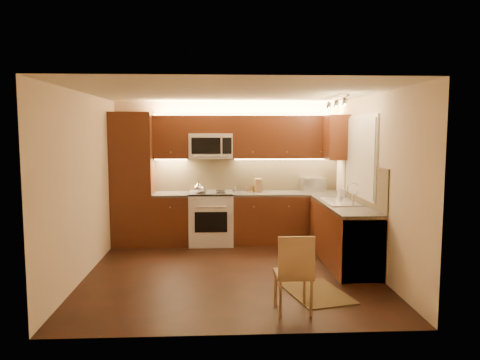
{
  "coord_description": "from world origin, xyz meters",
  "views": [
    {
      "loc": [
        -0.2,
        -6.3,
        1.99
      ],
      "look_at": [
        0.15,
        0.55,
        1.25
      ],
      "focal_mm": 34.43,
      "sensor_mm": 36.0,
      "label": 1
    }
  ],
  "objects": [
    {
      "name": "rug",
      "position": [
        1.01,
        -0.9,
        0.01
      ],
      "size": [
        0.85,
        1.09,
        0.01
      ],
      "primitive_type": "cube",
      "rotation": [
        0.0,
        0.0,
        0.25
      ],
      "color": "black",
      "rests_on": "floor"
    },
    {
      "name": "toaster_oven",
      "position": [
        1.53,
        1.84,
        1.03
      ],
      "size": [
        0.45,
        0.36,
        0.25
      ],
      "primitive_type": "cube",
      "rotation": [
        0.0,
        0.0,
        0.11
      ],
      "color": "silver",
      "rests_on": "counter_back_right"
    },
    {
      "name": "kettle",
      "position": [
        -0.51,
        1.52,
        1.02
      ],
      "size": [
        0.18,
        0.18,
        0.21
      ],
      "primitive_type": null,
      "rotation": [
        0.0,
        0.0,
        -0.02
      ],
      "color": "silver",
      "rests_on": "stove"
    },
    {
      "name": "microwave",
      "position": [
        -0.3,
        1.81,
        1.72
      ],
      "size": [
        0.76,
        0.38,
        0.44
      ],
      "primitive_type": null,
      "color": "silver",
      "rests_on": "wall_back"
    },
    {
      "name": "faucet",
      "position": [
        1.88,
        0.55,
        1.05
      ],
      "size": [
        0.2,
        0.04,
        0.3
      ],
      "primitive_type": null,
      "color": "silver",
      "rests_on": "counter_right"
    },
    {
      "name": "window_blinds",
      "position": [
        1.97,
        0.55,
        1.6
      ],
      "size": [
        0.02,
        1.36,
        1.16
      ],
      "primitive_type": "cube",
      "color": "silver",
      "rests_on": "wall_right"
    },
    {
      "name": "spice_jar_d",
      "position": [
        0.37,
        1.88,
        0.95
      ],
      "size": [
        0.06,
        0.06,
        0.1
      ],
      "primitive_type": "cylinder",
      "rotation": [
        0.0,
        0.0,
        0.34
      ],
      "color": "brown",
      "rests_on": "counter_back_right"
    },
    {
      "name": "base_cab_right",
      "position": [
        1.7,
        0.4,
        0.43
      ],
      "size": [
        0.6,
        2.0,
        0.86
      ],
      "primitive_type": "cube",
      "color": "#47200F",
      "rests_on": "floor"
    },
    {
      "name": "base_cab_back_right",
      "position": [
        1.04,
        1.7,
        0.43
      ],
      "size": [
        1.92,
        0.6,
        0.86
      ],
      "primitive_type": "cube",
      "color": "#47200F",
      "rests_on": "floor"
    },
    {
      "name": "backsplash_back",
      "position": [
        0.35,
        1.99,
        1.2
      ],
      "size": [
        3.3,
        0.02,
        0.6
      ],
      "primitive_type": "cube",
      "color": "tan",
      "rests_on": "wall_back"
    },
    {
      "name": "upper_cab_bridge",
      "position": [
        -0.3,
        1.82,
        2.09
      ],
      "size": [
        0.76,
        0.35,
        0.31
      ],
      "primitive_type": "cube",
      "color": "#47200F",
      "rests_on": "wall_back"
    },
    {
      "name": "stove",
      "position": [
        -0.3,
        1.68,
        0.46
      ],
      "size": [
        0.76,
        0.65,
        0.92
      ],
      "primitive_type": null,
      "color": "silver",
      "rests_on": "floor"
    },
    {
      "name": "base_cab_back_left",
      "position": [
        -0.99,
        1.7,
        0.43
      ],
      "size": [
        0.62,
        0.6,
        0.86
      ],
      "primitive_type": "cube",
      "color": "#47200F",
      "rests_on": "floor"
    },
    {
      "name": "soap_bottle",
      "position": [
        1.84,
        1.08,
        1.0
      ],
      "size": [
        0.1,
        0.1,
        0.19
      ],
      "primitive_type": "imported",
      "rotation": [
        0.0,
        0.0,
        0.11
      ],
      "color": "silver",
      "rests_on": "counter_right"
    },
    {
      "name": "track_light_bar",
      "position": [
        1.55,
        0.4,
        2.46
      ],
      "size": [
        0.04,
        1.2,
        0.03
      ],
      "primitive_type": "cube",
      "color": "silver",
      "rests_on": "ceiling"
    },
    {
      "name": "ceiling",
      "position": [
        0.0,
        0.0,
        2.5
      ],
      "size": [
        4.0,
        4.0,
        0.01
      ],
      "primitive_type": "cube",
      "color": "beige",
      "rests_on": "ground"
    },
    {
      "name": "backsplash_right",
      "position": [
        1.99,
        0.4,
        1.2
      ],
      "size": [
        0.02,
        2.0,
        0.6
      ],
      "primitive_type": "cube",
      "color": "tan",
      "rests_on": "wall_right"
    },
    {
      "name": "counter_back_right",
      "position": [
        1.04,
        1.7,
        0.88
      ],
      "size": [
        1.92,
        0.6,
        0.04
      ],
      "primitive_type": "cube",
      "color": "#393633",
      "rests_on": "base_cab_back_right"
    },
    {
      "name": "upper_cab_back_right",
      "position": [
        1.04,
        1.82,
        1.88
      ],
      "size": [
        1.92,
        0.35,
        0.75
      ],
      "primitive_type": "cube",
      "color": "#47200F",
      "rests_on": "wall_back"
    },
    {
      "name": "floor",
      "position": [
        0.0,
        0.0,
        0.0
      ],
      "size": [
        4.0,
        4.0,
        0.01
      ],
      "primitive_type": "cube",
      "color": "black",
      "rests_on": "ground"
    },
    {
      "name": "sink",
      "position": [
        1.7,
        0.55,
        0.98
      ],
      "size": [
        0.52,
        0.86,
        0.15
      ],
      "primitive_type": null,
      "color": "silver",
      "rests_on": "counter_right"
    },
    {
      "name": "dining_chair",
      "position": [
        0.63,
        -1.43,
        0.44
      ],
      "size": [
        0.4,
        0.4,
        0.88
      ],
      "primitive_type": null,
      "rotation": [
        0.0,
        0.0,
        0.03
      ],
      "color": "#9E6D47",
      "rests_on": "floor"
    },
    {
      "name": "wall_back",
      "position": [
        0.0,
        2.0,
        1.25
      ],
      "size": [
        4.0,
        0.01,
        2.5
      ],
      "primitive_type": "cube",
      "color": "beige",
      "rests_on": "ground"
    },
    {
      "name": "counter_right",
      "position": [
        1.7,
        0.4,
        0.88
      ],
      "size": [
        0.6,
        2.0,
        0.04
      ],
      "primitive_type": "cube",
      "color": "#393633",
      "rests_on": "base_cab_right"
    },
    {
      "name": "spice_jar_a",
      "position": [
        0.14,
        1.92,
        0.94
      ],
      "size": [
        0.06,
        0.06,
        0.09
      ],
      "primitive_type": "cylinder",
      "rotation": [
        0.0,
        0.0,
        0.34
      ],
      "color": "silver",
      "rests_on": "counter_back_right"
    },
    {
      "name": "upper_cab_back_left",
      "position": [
        -0.99,
        1.82,
        1.88
      ],
      "size": [
        0.62,
        0.35,
        0.75
      ],
      "primitive_type": "cube",
      "color": "#47200F",
      "rests_on": "wall_back"
    },
    {
      "name": "spice_jar_c",
      "position": [
        0.33,
        1.84,
        0.95
      ],
      "size": [
        0.04,
        0.04,
        0.1
      ],
      "primitive_type": "cylinder",
      "rotation": [
        0.0,
        0.0,
        -0.03
      ],
      "color": "silver",
      "rests_on": "counter_back_right"
    },
    {
      "name": "wall_right",
      "position": [
        2.0,
        0.0,
        1.25
      ],
      "size": [
        0.01,
        4.0,
        2.5
      ],
      "primitive_type": "cube",
      "color": "beige",
      "rests_on": "ground"
    },
    {
      "name": "window_frame",
      "position": [
        1.99,
        0.55,
        1.6
      ],
      "size": [
        0.03,
        1.44,
        1.24
      ],
      "primitive_type": "cube",
      "color": "silver",
      "rests_on": "wall_right"
    },
    {
      "name": "upper_cab_right_corner",
      "position": [
        1.82,
        1.4,
        1.88
      ],
      "size": [
        0.35,
        0.5,
        0.75
      ],
      "primitive_type": "cube",
      "color": "#47200F",
      "rests_on": "wall_right"
    },
    {
      "name": "pantry",
      "position": [
        -1.65,
        1.7,
        1.15
      ],
      "size": [
        0.7,
        0.6,
        2.3
      ],
      "primitive_type": "cube",
      "color": "#47200F",
      "rests_on": "floor"
    },
    {
      "name": "spice_jar_b",
      "position": [
        0.45,
        1.82,
        0.95
      ],
      "size": [
        0.06,
        0.06,
        0.1
      ],
      "primitive_type": "cylinder",
      "rotation": [
        0.0,
        0.0,
        -0.35
      ],
      "color": "olive",
      "rests_on": "counter_back_right"
    },
    {
      "name": "wall_front",
      "position": [
        0.0,
        -2.0,
        1.25
      ],
      "size": [
        4.0,
        0.01,
        2.5
      ],
      "primitive_type": "cube",
      "color": "beige",
      "rests_on": "ground"
    },
    {
      "name": "dishwasher",
      "position": [
        1.7,
        -0.3,
        0.43
      ],
      "size": [
        0.58,
        0.6,
        0.84
      ],
      "primitive_type": "cube",
      "color": "silver",
      "rests_on": "floor"
    },
    {
      "name": "counter_back_left",
      "position": [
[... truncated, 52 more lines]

